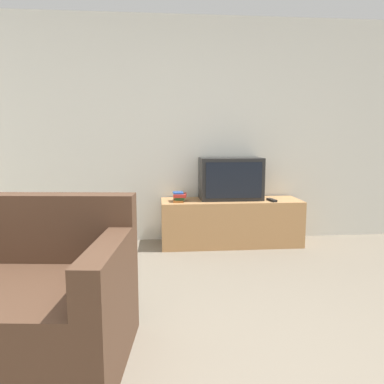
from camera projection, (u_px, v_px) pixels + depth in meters
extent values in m
cube|color=silver|center=(171.00, 131.00, 4.39)|extent=(9.00, 0.06, 2.60)
cube|color=tan|center=(231.00, 222.00, 4.30)|extent=(1.58, 0.51, 0.52)
cube|color=black|center=(231.00, 178.00, 4.29)|extent=(0.70, 0.38, 0.48)
cube|color=black|center=(234.00, 180.00, 4.10)|extent=(0.62, 0.01, 0.40)
cube|color=#4C3323|center=(111.00, 305.00, 1.96)|extent=(0.23, 0.89, 0.70)
cube|color=#995623|center=(178.00, 201.00, 4.15)|extent=(0.12, 0.21, 0.02)
cube|color=#2D753D|center=(180.00, 198.00, 4.16)|extent=(0.11, 0.16, 0.03)
cube|color=#B72D28|center=(180.00, 195.00, 4.14)|extent=(0.16, 0.20, 0.03)
cube|color=#23478E|center=(178.00, 193.00, 4.15)|extent=(0.11, 0.16, 0.02)
cube|color=black|center=(272.00, 200.00, 4.17)|extent=(0.08, 0.18, 0.02)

